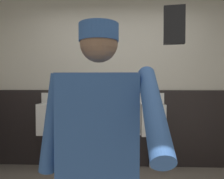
{
  "coord_description": "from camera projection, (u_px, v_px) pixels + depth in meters",
  "views": [
    {
      "loc": [
        0.02,
        -1.54,
        1.31
      ],
      "look_at": [
        -0.05,
        0.18,
        1.25
      ],
      "focal_mm": 32.65,
      "sensor_mm": 36.0,
      "label": 1
    }
  ],
  "objects": [
    {
      "name": "urinal_middle",
      "position": [
        102.0,
        118.0,
        3.04
      ],
      "size": [
        0.4,
        0.34,
        1.24
      ],
      "color": "white",
      "rests_on": "ground_plane"
    },
    {
      "name": "wainscot_band_back",
      "position": [
        119.0,
        128.0,
        3.18
      ],
      "size": [
        4.08,
        0.03,
        1.19
      ],
      "primitive_type": "cube",
      "color": "black",
      "rests_on": "ground_plane"
    },
    {
      "name": "person",
      "position": [
        99.0,
        148.0,
        1.12
      ],
      "size": [
        0.64,
        0.6,
        1.63
      ],
      "color": "#2D3342",
      "rests_on": "ground_plane"
    },
    {
      "name": "privacy_divider_panel",
      "position": [
        76.0,
        107.0,
        2.98
      ],
      "size": [
        0.04,
        0.4,
        0.9
      ],
      "primitive_type": "cube",
      "color": "#4C4C51"
    },
    {
      "name": "urinal_left",
      "position": [
        52.0,
        118.0,
        3.07
      ],
      "size": [
        0.4,
        0.34,
        1.24
      ],
      "color": "white",
      "rests_on": "ground_plane"
    },
    {
      "name": "urinal_right",
      "position": [
        152.0,
        118.0,
        3.01
      ],
      "size": [
        0.4,
        0.34,
        1.24
      ],
      "color": "white",
      "rests_on": "ground_plane"
    },
    {
      "name": "wall_back",
      "position": [
        119.0,
        76.0,
        3.23
      ],
      "size": [
        4.68,
        0.12,
        2.83
      ],
      "primitive_type": "cube",
      "color": "beige",
      "rests_on": "ground_plane"
    },
    {
      "name": "cell_phone",
      "position": [
        174.0,
        25.0,
        0.59
      ],
      "size": [
        0.06,
        0.03,
        0.11
      ],
      "primitive_type": "cube",
      "rotation": [
        -0.02,
        0.0,
        -0.16
      ],
      "color": "black"
    }
  ]
}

